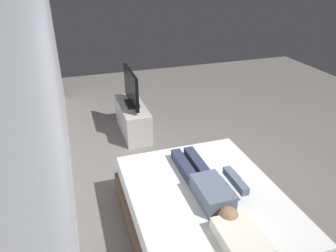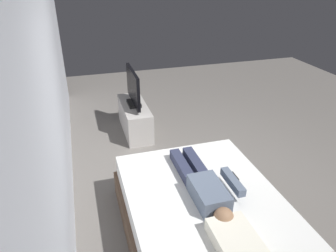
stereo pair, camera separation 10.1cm
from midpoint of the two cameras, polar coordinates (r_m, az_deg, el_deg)
name	(u,v)px [view 2 (the right image)]	position (r m, az deg, el deg)	size (l,w,h in m)	color
ground_plane	(202,180)	(4.33, 6.89, -9.61)	(10.00, 10.00, 0.00)	slate
back_wall	(51,83)	(3.75, -19.60, 7.24)	(6.40, 0.10, 2.80)	silver
bed	(202,216)	(3.42, 7.09, -15.77)	(1.97, 1.56, 0.54)	brown
pillow	(235,240)	(2.77, 13.13, -19.42)	(0.48, 0.34, 0.12)	silver
person	(205,186)	(3.22, 7.57, -10.69)	(1.26, 0.46, 0.18)	slate
remote	(234,176)	(3.52, 12.64, -8.84)	(0.15, 0.04, 0.02)	black
tv_stand	(135,118)	(5.38, -5.48, 1.39)	(1.10, 0.40, 0.50)	#B7B2AD
tv	(133,89)	(5.17, -5.74, 6.74)	(0.88, 0.20, 0.59)	black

